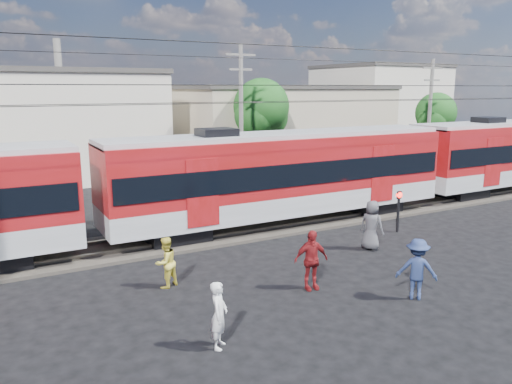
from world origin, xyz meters
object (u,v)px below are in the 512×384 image
pedestrian_c (417,269)px  car_silver (455,165)px  crossing_signal (399,204)px  pedestrian_a (219,315)px  commuter_train (287,172)px

pedestrian_c → car_silver: bearing=-100.0°
pedestrian_c → crossing_signal: size_ratio=1.01×
pedestrian_a → commuter_train: bearing=-3.3°
commuter_train → pedestrian_a: bearing=-130.3°
pedestrian_a → crossing_signal: size_ratio=0.92×
commuter_train → crossing_signal: 5.00m
pedestrian_a → car_silver: pedestrian_a is taller
commuter_train → car_silver: size_ratio=12.88×
pedestrian_a → crossing_signal: crossing_signal is taller
commuter_train → car_silver: bearing=17.8°
commuter_train → pedestrian_a: (-7.28, -8.59, -1.58)m
commuter_train → crossing_signal: (3.50, -3.38, -1.16)m
pedestrian_a → pedestrian_c: 6.25m
pedestrian_a → car_silver: bearing=-23.3°
pedestrian_a → car_silver: (25.21, 14.36, -0.16)m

